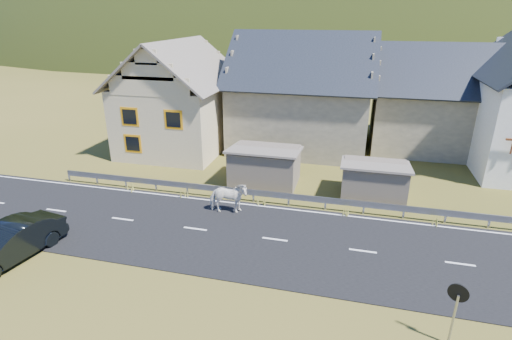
# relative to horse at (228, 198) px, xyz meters

# --- Properties ---
(ground) EXTENTS (160.00, 160.00, 0.00)m
(ground) POSITION_rel_horse_xyz_m (2.94, -2.05, -0.90)
(ground) COLOR #3F4213
(ground) RESTS_ON ground
(road) EXTENTS (60.00, 7.00, 0.04)m
(road) POSITION_rel_horse_xyz_m (2.94, -2.05, -0.88)
(road) COLOR black
(road) RESTS_ON ground
(lane_markings) EXTENTS (60.00, 6.60, 0.01)m
(lane_markings) POSITION_rel_horse_xyz_m (2.94, -2.05, -0.86)
(lane_markings) COLOR silver
(lane_markings) RESTS_ON road
(guardrail) EXTENTS (28.10, 0.09, 0.75)m
(guardrail) POSITION_rel_horse_xyz_m (2.94, 1.63, -0.34)
(guardrail) COLOR #93969B
(guardrail) RESTS_ON ground
(shed_left) EXTENTS (4.30, 3.30, 2.40)m
(shed_left) POSITION_rel_horse_xyz_m (0.94, 4.45, 0.20)
(shed_left) COLOR #706556
(shed_left) RESTS_ON ground
(shed_right) EXTENTS (3.80, 2.90, 2.20)m
(shed_right) POSITION_rel_horse_xyz_m (7.44, 3.95, 0.10)
(shed_right) COLOR #706556
(shed_right) RESTS_ON ground
(house_cream) EXTENTS (7.80, 9.80, 8.30)m
(house_cream) POSITION_rel_horse_xyz_m (-7.06, 9.95, 3.45)
(house_cream) COLOR beige
(house_cream) RESTS_ON ground
(house_stone_a) EXTENTS (10.80, 9.80, 8.90)m
(house_stone_a) POSITION_rel_horse_xyz_m (1.94, 12.95, 3.73)
(house_stone_a) COLOR gray
(house_stone_a) RESTS_ON ground
(house_stone_b) EXTENTS (9.80, 8.80, 8.10)m
(house_stone_b) POSITION_rel_horse_xyz_m (11.94, 14.95, 3.33)
(house_stone_b) COLOR gray
(house_stone_b) RESTS_ON ground
(mountain) EXTENTS (440.00, 280.00, 260.00)m
(mountain) POSITION_rel_horse_xyz_m (7.94, 177.95, -20.90)
(mountain) COLOR #24340E
(mountain) RESTS_ON ground
(conifer_patch) EXTENTS (76.00, 50.00, 28.00)m
(conifer_patch) POSITION_rel_horse_xyz_m (-52.06, 107.95, 5.10)
(conifer_patch) COLOR black
(conifer_patch) RESTS_ON ground
(horse) EXTENTS (1.30, 2.18, 1.72)m
(horse) POSITION_rel_horse_xyz_m (0.00, 0.00, 0.00)
(horse) COLOR white
(horse) RESTS_ON road
(car) EXTENTS (2.41, 5.01, 1.58)m
(car) POSITION_rel_horse_xyz_m (-7.75, -6.35, -0.11)
(car) COLOR black
(car) RESTS_ON ground
(traffic_mirror) EXTENTS (0.60, 0.29, 2.25)m
(traffic_mirror) POSITION_rel_horse_xyz_m (9.62, -6.78, 0.75)
(traffic_mirror) COLOR #93969B
(traffic_mirror) RESTS_ON ground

